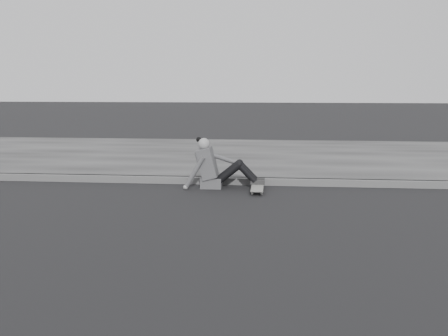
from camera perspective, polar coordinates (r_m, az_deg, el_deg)
The scene contains 5 objects.
ground at distance 6.50m, azimuth 15.39°, elevation -6.65°, with size 80.00×80.00×0.00m, color black.
curb at distance 8.97m, azimuth 12.56°, elevation -1.66°, with size 24.00×0.16×0.12m, color #515151.
sidewalk at distance 11.92m, azimuth 10.76°, elevation 1.20°, with size 24.00×6.00×0.12m, color #393939.
skateboard at distance 8.34m, azimuth 3.83°, elevation -2.21°, with size 0.20×0.78×0.09m.
seated_woman at distance 8.58m, azimuth -1.01°, elevation 0.11°, with size 1.38×0.46×0.88m.
Camera 1 is at (-1.16, -6.14, 1.79)m, focal length 40.00 mm.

